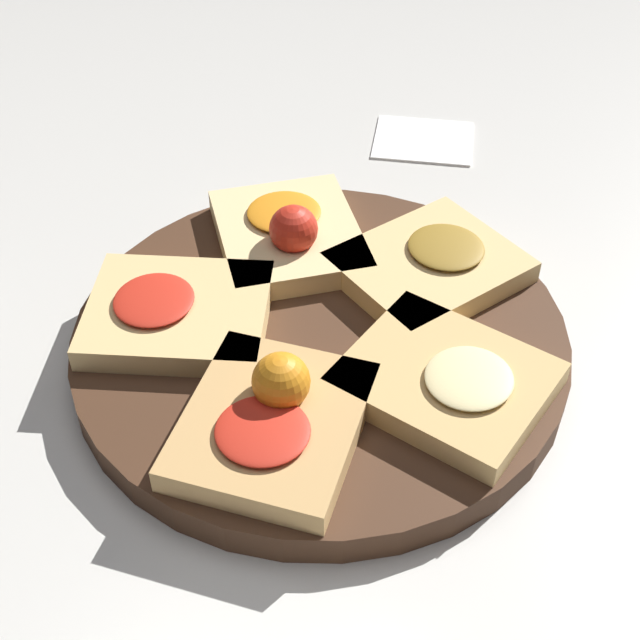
{
  "coord_description": "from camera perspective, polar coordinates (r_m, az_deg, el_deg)",
  "views": [
    {
      "loc": [
        -0.25,
        0.45,
        0.5
      ],
      "look_at": [
        0.0,
        0.0,
        0.04
      ],
      "focal_mm": 50.0,
      "sensor_mm": 36.0,
      "label": 1
    }
  ],
  "objects": [
    {
      "name": "ground_plane",
      "position": [
        0.72,
        0.0,
        -2.1
      ],
      "size": [
        3.0,
        3.0,
        0.0
      ],
      "primitive_type": "plane",
      "color": "beige"
    },
    {
      "name": "serving_board",
      "position": [
        0.71,
        0.0,
        -1.36
      ],
      "size": [
        0.39,
        0.39,
        0.03
      ],
      "primitive_type": "cylinder",
      "color": "#422819",
      "rests_on": "ground_plane"
    },
    {
      "name": "focaccia_slice_0",
      "position": [
        0.65,
        8.16,
        -3.83
      ],
      "size": [
        0.15,
        0.13,
        0.03
      ],
      "color": "tan",
      "rests_on": "serving_board"
    },
    {
      "name": "focaccia_slice_1",
      "position": [
        0.75,
        7.07,
        3.49
      ],
      "size": [
        0.17,
        0.18,
        0.03
      ],
      "color": "#DBB775",
      "rests_on": "serving_board"
    },
    {
      "name": "focaccia_slice_2",
      "position": [
        0.77,
        -1.99,
        5.59
      ],
      "size": [
        0.18,
        0.18,
        0.05
      ],
      "color": "#E5C689",
      "rests_on": "serving_board"
    },
    {
      "name": "focaccia_slice_3",
      "position": [
        0.71,
        -9.2,
        0.49
      ],
      "size": [
        0.18,
        0.17,
        0.03
      ],
      "color": "#DBB775",
      "rests_on": "serving_board"
    },
    {
      "name": "focaccia_slice_4",
      "position": [
        0.62,
        -3.03,
        -6.26
      ],
      "size": [
        0.15,
        0.16,
        0.05
      ],
      "color": "tan",
      "rests_on": "serving_board"
    },
    {
      "name": "napkin_stack",
      "position": [
        0.98,
        6.62,
        11.43
      ],
      "size": [
        0.13,
        0.12,
        0.0
      ],
      "primitive_type": "cube",
      "rotation": [
        0.0,
        0.0,
        0.36
      ],
      "color": "white",
      "rests_on": "ground_plane"
    }
  ]
}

